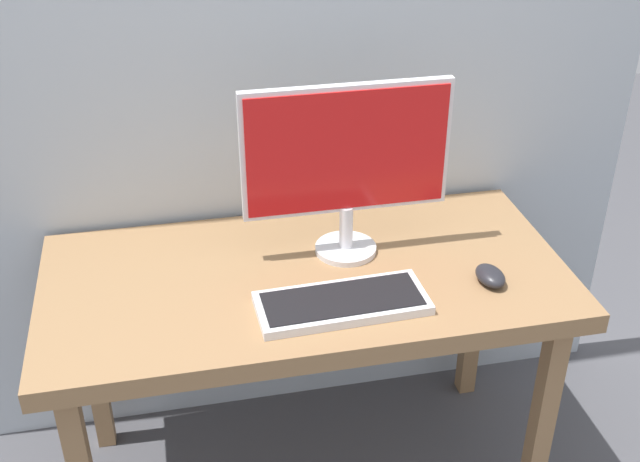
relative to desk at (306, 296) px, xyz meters
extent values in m
cube|color=#936D47|center=(0.00, 0.00, 0.05)|extent=(1.35, 0.66, 0.05)
cube|color=#936D47|center=(0.60, -0.25, -0.31)|extent=(0.05, 0.05, 0.67)
cube|color=#936D47|center=(-0.60, 0.25, -0.31)|extent=(0.05, 0.05, 0.67)
cube|color=#936D47|center=(0.60, 0.25, -0.31)|extent=(0.05, 0.05, 0.67)
cylinder|color=silver|center=(0.12, 0.08, 0.08)|extent=(0.16, 0.16, 0.02)
cylinder|color=silver|center=(0.12, 0.08, 0.15)|extent=(0.04, 0.04, 0.12)
cube|color=silver|center=(0.12, 0.09, 0.37)|extent=(0.54, 0.02, 0.34)
cube|color=red|center=(0.12, 0.08, 0.37)|extent=(0.51, 0.01, 0.32)
cube|color=silver|center=(0.06, -0.17, 0.09)|extent=(0.42, 0.18, 0.02)
cube|color=black|center=(0.06, -0.17, 0.10)|extent=(0.38, 0.15, 0.00)
ellipsoid|color=#232328|center=(0.45, -0.14, 0.09)|extent=(0.08, 0.11, 0.04)
camera|label=1|loc=(-0.32, -1.68, 1.21)|focal=44.72mm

